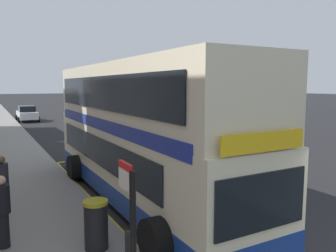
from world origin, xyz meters
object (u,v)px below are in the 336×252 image
parked_car_grey_distant (87,109)px  pedestrian_waiting_near_sign (2,183)px  double_decker_bus (138,136)px  litter_bin (96,224)px  parked_car_white_kerbside (27,114)px  bus_stop_sign (131,235)px  parked_car_white_ahead (141,120)px  pedestrian_further_back (2,209)px

parked_car_grey_distant → pedestrian_waiting_near_sign: 33.75m
double_decker_bus → litter_bin: bearing=-128.0°
litter_bin → parked_car_white_kerbside: bearing=86.5°
bus_stop_sign → litter_bin: (0.30, 2.72, -0.94)m
parked_car_white_kerbside → parked_car_white_ahead: same height
bus_stop_sign → parked_car_white_kerbside: 33.45m
parked_car_grey_distant → litter_bin: 36.28m
parked_car_grey_distant → pedestrian_waiting_near_sign: pedestrian_waiting_near_sign is taller
double_decker_bus → bus_stop_sign: double_decker_bus is taller
pedestrian_waiting_near_sign → pedestrian_further_back: bearing=-92.6°
double_decker_bus → parked_car_grey_distant: double_decker_bus is taller
bus_stop_sign → parked_car_grey_distant: bus_stop_sign is taller
parked_car_white_kerbside → pedestrian_further_back: size_ratio=2.57×
pedestrian_waiting_near_sign → pedestrian_further_back: (-0.10, -2.14, -0.02)m
parked_car_white_ahead → pedestrian_further_back: pedestrian_further_back is taller
bus_stop_sign → pedestrian_waiting_near_sign: bus_stop_sign is taller
double_decker_bus → pedestrian_waiting_near_sign: (-4.03, 0.16, -1.02)m
parked_car_white_ahead → double_decker_bus: bearing=-114.8°
bus_stop_sign → parked_car_white_ahead: bus_stop_sign is taller
parked_car_white_kerbside → parked_car_white_ahead: bearing=125.2°
parked_car_white_kerbside → pedestrian_waiting_near_sign: 27.71m
bus_stop_sign → parked_car_white_kerbside: bus_stop_sign is taller
bus_stop_sign → parked_car_white_ahead: bearing=65.4°
double_decker_bus → pedestrian_waiting_near_sign: size_ratio=6.72×
pedestrian_further_back → parked_car_grey_distant: bearing=71.8°
bus_stop_sign → parked_car_grey_distant: 38.99m
parked_car_grey_distant → pedestrian_further_back: size_ratio=2.57×
pedestrian_further_back → pedestrian_waiting_near_sign: bearing=87.4°
bus_stop_sign → litter_bin: size_ratio=2.28×
pedestrian_waiting_near_sign → parked_car_grey_distant: bearing=70.9°
parked_car_white_kerbside → bus_stop_sign: bearing=86.5°
parked_car_white_ahead → litter_bin: (-9.80, -19.31, -0.11)m
parked_car_white_kerbside → litter_bin: 30.71m
parked_car_white_ahead → pedestrian_waiting_near_sign: bearing=-125.7°
pedestrian_further_back → litter_bin: pedestrian_further_back is taller
double_decker_bus → pedestrian_further_back: double_decker_bus is taller
parked_car_grey_distant → parked_car_white_kerbside: same height
pedestrian_further_back → bus_stop_sign: bearing=-68.4°
bus_stop_sign → pedestrian_further_back: size_ratio=1.53×
double_decker_bus → parked_car_white_kerbside: bearing=91.0°
parked_car_white_kerbside → litter_bin: parked_car_white_kerbside is taller
parked_car_grey_distant → pedestrian_further_back: pedestrian_further_back is taller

